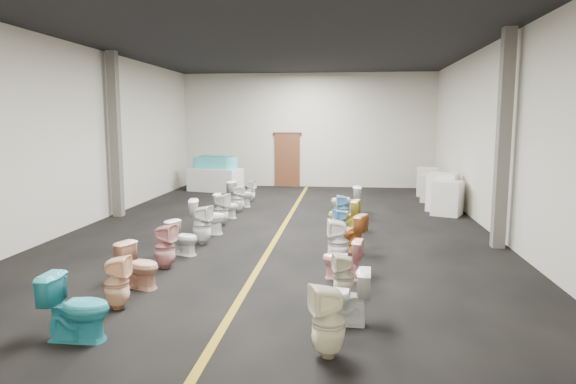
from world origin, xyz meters
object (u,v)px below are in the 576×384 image
appliance_crate_d (427,182)px  toilet_right_1 (342,297)px  appliance_crate_a (447,198)px  toilet_left_4 (183,238)px  toilet_left_1 (117,283)px  toilet_right_3 (342,259)px  appliance_crate_b (443,192)px  toilet_right_4 (338,242)px  toilet_left_6 (207,217)px  bathtub (215,163)px  toilet_left_7 (221,210)px  toilet_right_0 (328,322)px  display_table (215,180)px  toilet_left_10 (241,194)px  toilet_right_5 (347,232)px  appliance_crate_c (433,188)px  toilet_left_11 (251,191)px  toilet_left_8 (226,206)px  toilet_right_7 (344,215)px  toilet_left_0 (77,307)px  toilet_left_9 (238,199)px  toilet_right_9 (346,201)px  toilet_right_8 (343,209)px  toilet_left_5 (202,225)px  toilet_right_6 (341,225)px  toilet_left_3 (165,246)px  toilet_right_2 (344,276)px  toilet_left_2 (139,265)px

appliance_crate_d → toilet_right_1: 12.28m
appliance_crate_a → toilet_left_4: size_ratio=1.42×
toilet_left_1 → toilet_right_3: bearing=-64.9°
appliance_crate_b → toilet_right_4: size_ratio=1.29×
toilet_left_6 → toilet_right_4: size_ratio=0.97×
bathtub → toilet_left_1: bearing=-65.4°
toilet_left_7 → toilet_right_0: bearing=-141.1°
display_table → appliance_crate_a: bearing=-27.8°
toilet_left_10 → toilet_right_5: (3.27, -5.13, 0.00)m
appliance_crate_c → toilet_left_6: 8.25m
toilet_left_11 → toilet_left_8: bearing=-165.1°
appliance_crate_a → toilet_right_7: 3.78m
toilet_left_6 → toilet_right_4: bearing=-136.2°
toilet_left_10 → toilet_right_4: toilet_right_4 is taller
toilet_left_0 → toilet_left_10: size_ratio=1.05×
toilet_left_9 → toilet_right_9: (3.11, -0.22, 0.02)m
toilet_left_7 → toilet_left_10: (-0.10, 2.89, -0.02)m
toilet_left_10 → toilet_right_8: bearing=-110.7°
toilet_right_0 → toilet_left_0: bearing=-112.3°
toilet_left_4 → toilet_left_5: size_ratio=0.80×
toilet_left_7 → toilet_left_9: toilet_left_7 is taller
display_table → toilet_right_6: bearing=-57.4°
bathtub → toilet_right_6: 8.92m
toilet_left_0 → toilet_right_6: bearing=-28.7°
toilet_left_8 → toilet_right_9: bearing=-75.0°
toilet_left_10 → toilet_right_0: 10.38m
toilet_left_0 → toilet_left_6: size_ratio=0.99×
toilet_right_0 → toilet_left_3: bearing=-156.1°
toilet_left_4 → toilet_right_2: size_ratio=0.98×
appliance_crate_b → toilet_left_6: 7.20m
toilet_right_6 → appliance_crate_b: bearing=120.3°
toilet_left_10 → toilet_right_3: 7.68m
bathtub → toilet_right_4: (4.77, -9.48, -0.64)m
appliance_crate_a → toilet_left_3: 8.53m
toilet_left_8 → toilet_right_1: size_ratio=0.90×
display_table → toilet_right_8: size_ratio=2.64×
toilet_right_6 → toilet_left_11: bearing=-174.0°
toilet_left_9 → toilet_right_5: size_ratio=1.00×
display_table → toilet_left_9: size_ratio=2.46×
appliance_crate_b → toilet_right_8: 3.63m
toilet_left_2 → toilet_left_10: 7.81m
toilet_left_3 → toilet_right_7: (3.17, 3.58, -0.02)m
toilet_right_4 → toilet_left_6: bearing=-131.8°
toilet_left_8 → display_table: bearing=20.0°
toilet_right_8 → toilet_left_0: bearing=-29.5°
display_table → toilet_left_1: bearing=-82.0°
toilet_left_3 → toilet_left_11: toilet_left_3 is taller
toilet_right_6 → toilet_right_0: bearing=-24.9°
toilet_left_4 → toilet_right_9: toilet_right_9 is taller
toilet_left_8 → toilet_left_11: bearing=0.0°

